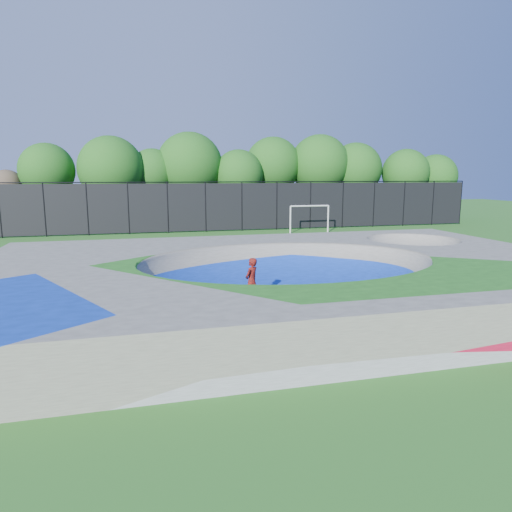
{
  "coord_description": "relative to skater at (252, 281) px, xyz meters",
  "views": [
    {
      "loc": [
        -5.28,
        -15.67,
        4.51
      ],
      "look_at": [
        -0.45,
        3.0,
        1.1
      ],
      "focal_mm": 32.0,
      "sensor_mm": 36.0,
      "label": 1
    }
  ],
  "objects": [
    {
      "name": "skateboard",
      "position": [
        0.0,
        0.0,
        -0.81
      ],
      "size": [
        0.71,
        0.71,
        0.05
      ],
      "primitive_type": "cube",
      "rotation": [
        0.0,
        0.0,
        0.78
      ],
      "color": "black",
      "rests_on": "ground"
    },
    {
      "name": "skater",
      "position": [
        0.0,
        0.0,
        0.0
      ],
      "size": [
        0.72,
        0.71,
        1.67
      ],
      "primitive_type": "imported",
      "rotation": [
        0.0,
        0.0,
        3.88
      ],
      "color": "red",
      "rests_on": "ground"
    },
    {
      "name": "fence",
      "position": [
        1.51,
        21.46,
        1.26
      ],
      "size": [
        48.09,
        0.09,
        4.04
      ],
      "color": "black",
      "rests_on": "ground"
    },
    {
      "name": "ground",
      "position": [
        1.51,
        0.46,
        -0.83
      ],
      "size": [
        120.0,
        120.0,
        0.0
      ],
      "primitive_type": "plane",
      "color": "#23611B",
      "rests_on": "ground"
    },
    {
      "name": "treeline",
      "position": [
        2.19,
        26.51,
        4.26
      ],
      "size": [
        53.62,
        7.54,
        8.43
      ],
      "color": "#4D3326",
      "rests_on": "ground"
    },
    {
      "name": "soccer_goal",
      "position": [
        9.44,
        18.84,
        0.69
      ],
      "size": [
        3.32,
        0.12,
        2.19
      ],
      "color": "silver",
      "rests_on": "ground"
    },
    {
      "name": "skate_deck",
      "position": [
        1.51,
        0.46,
        -0.08
      ],
      "size": [
        22.0,
        14.0,
        1.5
      ],
      "primitive_type": "cube",
      "color": "gray",
      "rests_on": "ground"
    }
  ]
}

